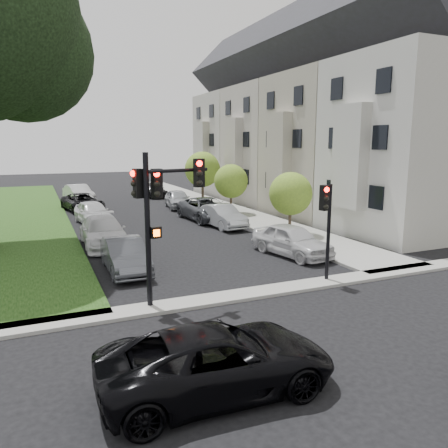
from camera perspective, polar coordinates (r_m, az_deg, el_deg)
name	(u,v)px	position (r m, az deg, el deg)	size (l,w,h in m)	color
ground	(288,314)	(13.97, 8.35, -11.60)	(140.00, 140.00, 0.00)	black
grass_strip	(7,215)	(35.39, -26.53, 1.04)	(8.00, 44.00, 0.12)	black
sidewalk_right	(208,203)	(37.88, -2.05, 2.71)	(3.50, 44.00, 0.12)	gray
sidewalk_cross	(258,293)	(15.56, 4.45, -8.92)	(60.00, 1.00, 0.12)	gray
house_a	(407,112)	(27.13, 22.80, 13.35)	(7.70, 7.55, 15.97)	gray
house_b	(326,119)	(32.81, 13.12, 13.27)	(7.70, 7.55, 15.97)	#B1AB98
house_c	(273,123)	(39.11, 6.43, 12.99)	(7.70, 7.55, 15.97)	#B1AEAA
house_d	(237,126)	(45.77, 1.65, 12.70)	(7.70, 7.55, 15.97)	tan
small_tree_a	(291,194)	(24.80, 8.68, 3.93)	(2.43, 2.43, 3.64)	#3C2A1B
small_tree_b	(231,181)	(31.93, 0.92, 5.60)	(2.48, 2.48, 3.72)	#3C2A1B
small_tree_c	(202,169)	(37.32, -2.83, 7.13)	(3.01, 3.01, 4.51)	#3C2A1B
traffic_signal_main	(159,202)	(13.76, -8.49, 2.85)	(2.43, 0.72, 4.96)	black
traffic_signal_secondary	(326,215)	(16.63, 13.24, 1.18)	(0.50, 0.40, 3.74)	black
car_cross_near	(218,360)	(9.70, -0.83, -17.32)	(2.35, 5.09, 1.42)	black
car_parked_0	(292,240)	(20.70, 8.85, -2.10)	(1.77, 4.39, 1.50)	silver
car_parked_1	(222,216)	(27.33, -0.24, 1.03)	(1.50, 4.30, 1.42)	#999BA0
car_parked_2	(207,209)	(29.82, -2.30, 1.94)	(2.55, 5.53, 1.54)	#3F4247
car_parked_3	(178,199)	(35.64, -6.05, 3.27)	(1.75, 4.36, 1.48)	#999BA0
car_parked_4	(154,190)	(43.28, -9.17, 4.36)	(1.83, 4.50, 1.31)	black
car_parked_5	(125,255)	(18.39, -12.81, -4.02)	(1.47, 4.21, 1.39)	#3F4247
car_parked_6	(104,232)	(23.17, -15.45, -0.99)	(2.10, 5.18, 1.50)	silver
car_parked_7	(93,213)	(29.72, -16.75, 1.44)	(1.78, 4.43, 1.51)	silver
car_parked_8	(83,202)	(35.44, -17.97, 2.70)	(2.32, 5.04, 1.40)	black
car_parked_9	(79,193)	(41.24, -18.46, 3.82)	(1.64, 4.69, 1.55)	silver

